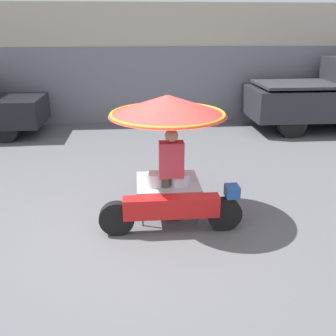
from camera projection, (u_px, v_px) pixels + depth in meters
ground_plane at (136, 233)px, 5.76m from camera, size 36.00×36.00×0.00m
shopfront_building at (132, 63)px, 12.67m from camera, size 28.00×2.06×3.66m
vendor_motorcycle_cart at (169, 125)px, 5.74m from camera, size 2.18×1.83×2.01m
vendor_person at (171, 171)px, 5.87m from camera, size 0.38×0.22×1.53m
pickup_truck at (336, 96)px, 11.24m from camera, size 5.01×1.97×2.11m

